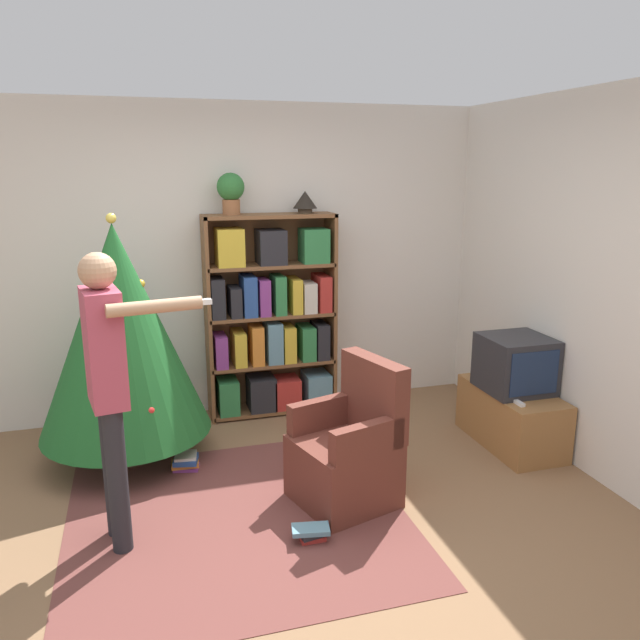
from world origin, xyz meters
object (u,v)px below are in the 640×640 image
object	(u,v)px
bookshelf	(272,321)
christmas_tree	(120,331)
standing_person	(108,377)
potted_plant	(231,191)
table_lamp	(305,201)
television	(516,364)
armchair	(349,453)

from	to	relation	value
bookshelf	christmas_tree	world-z (taller)	christmas_tree
standing_person	potted_plant	size ratio (longest dim) A/B	5.06
christmas_tree	table_lamp	size ratio (longest dim) A/B	8.92
christmas_tree	standing_person	bearing A→B (deg)	-92.11
standing_person	television	bearing A→B (deg)	89.95
television	armchair	xyz separation A→B (m)	(-1.46, -0.43, -0.33)
television	standing_person	bearing A→B (deg)	-170.09
table_lamp	armchair	bearing A→B (deg)	-95.28
potted_plant	armchair	bearing A→B (deg)	-73.92
armchair	potted_plant	size ratio (longest dim) A/B	2.80
bookshelf	standing_person	size ratio (longest dim) A/B	1.03
armchair	television	bearing A→B (deg)	89.91
bookshelf	christmas_tree	bearing A→B (deg)	-154.37
bookshelf	television	bearing A→B (deg)	-35.66
christmas_tree	armchair	bearing A→B (deg)	-36.66
bookshelf	armchair	distance (m)	1.67
armchair	potted_plant	world-z (taller)	potted_plant
armchair	standing_person	bearing A→B (deg)	-103.68
television	christmas_tree	xyz separation A→B (m)	(-2.82, 0.58, 0.32)
bookshelf	table_lamp	world-z (taller)	table_lamp
standing_person	table_lamp	world-z (taller)	table_lamp
armchair	potted_plant	distance (m)	2.29
bookshelf	christmas_tree	distance (m)	1.35
christmas_tree	bookshelf	bearing A→B (deg)	25.63
christmas_tree	television	bearing A→B (deg)	-11.60
bookshelf	standing_person	xyz separation A→B (m)	(-1.25, -1.66, 0.18)
bookshelf	potted_plant	bearing A→B (deg)	178.21
table_lamp	potted_plant	bearing A→B (deg)	180.00
television	table_lamp	distance (m)	2.11
christmas_tree	table_lamp	bearing A→B (deg)	21.37
potted_plant	television	bearing A→B (deg)	-31.25
bookshelf	table_lamp	bearing A→B (deg)	1.87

